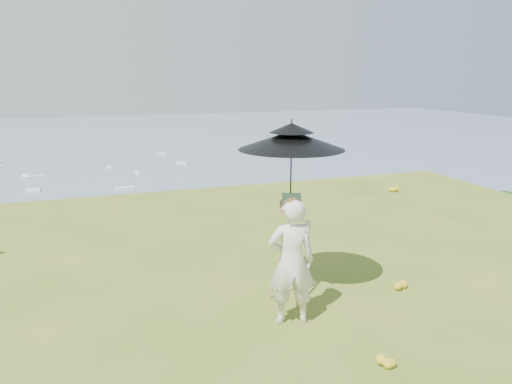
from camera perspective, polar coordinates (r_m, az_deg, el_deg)
name	(u,v)px	position (r m, az deg, el deg)	size (l,w,h in m)	color
ground	(335,294)	(7.12, 9.06, -11.42)	(14.00, 14.00, 0.00)	#546F1F
shoreline_tier	(113,311)	(89.62, -16.01, -12.93)	(170.00, 28.00, 8.00)	#686153
bay_water	(87,154)	(248.43, -18.72, 4.14)	(700.00, 700.00, 0.00)	slate
slope_trees	(131,290)	(44.55, -14.09, -10.81)	(110.00, 50.00, 6.00)	#245218
harbor_town	(111,275)	(86.99, -16.29, -9.08)	(110.00, 22.00, 5.00)	silver
moored_boats	(52,192)	(170.87, -22.27, 0.02)	(140.00, 140.00, 0.70)	white
wildflowers	(327,283)	(7.30, 8.13, -10.24)	(10.00, 10.50, 0.12)	gold
painter	(291,262)	(6.02, 4.08, -7.97)	(0.57, 0.37, 1.56)	silver
field_easel	(290,247)	(6.60, 3.93, -6.30)	(0.57, 0.57, 1.49)	#9C6141
sun_umbrella	(291,166)	(6.35, 4.03, 2.97)	(1.35, 1.35, 1.19)	black
painter_cap	(293,202)	(5.79, 4.20, -1.17)	(0.20, 0.24, 0.10)	#E37C7E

